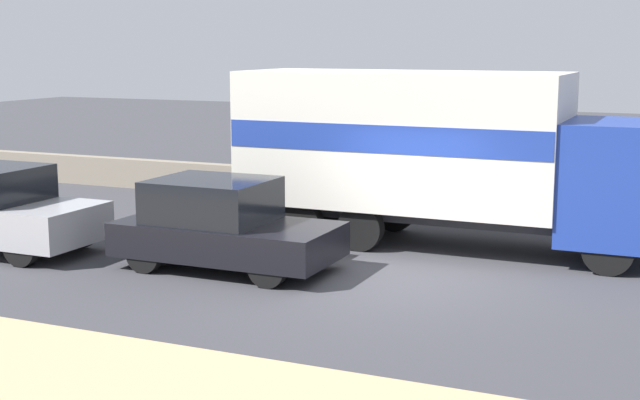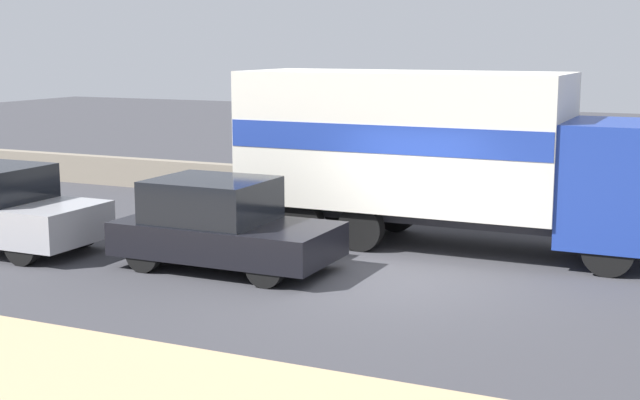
{
  "view_description": "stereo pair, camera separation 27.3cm",
  "coord_description": "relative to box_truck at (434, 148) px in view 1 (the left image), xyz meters",
  "views": [
    {
      "loc": [
        4.91,
        -13.77,
        3.92
      ],
      "look_at": [
        -1.69,
        1.2,
        1.04
      ],
      "focal_mm": 50.0,
      "sensor_mm": 36.0,
      "label": 1
    },
    {
      "loc": [
        5.16,
        -13.65,
        3.92
      ],
      "look_at": [
        -1.69,
        1.2,
        1.04
      ],
      "focal_mm": 50.0,
      "sensor_mm": 36.0,
      "label": 2
    }
  ],
  "objects": [
    {
      "name": "ground_plane",
      "position": [
        -0.0,
        -2.83,
        -1.92
      ],
      "size": [
        80.0,
        80.0,
        0.0
      ],
      "primitive_type": "plane",
      "color": "#38383D"
    },
    {
      "name": "box_truck",
      "position": [
        0.0,
        0.0,
        0.0
      ],
      "size": [
        8.17,
        2.49,
        3.39
      ],
      "color": "navy",
      "rests_on": "ground_plane"
    },
    {
      "name": "stone_wall_backdrop",
      "position": [
        -0.0,
        3.59,
        -1.52
      ],
      "size": [
        60.0,
        0.35,
        0.79
      ],
      "color": "gray",
      "rests_on": "ground_plane"
    },
    {
      "name": "car_hatchback",
      "position": [
        -2.84,
        -3.27,
        -1.15
      ],
      "size": [
        3.86,
        1.88,
        1.58
      ],
      "color": "black",
      "rests_on": "ground_plane"
    }
  ]
}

